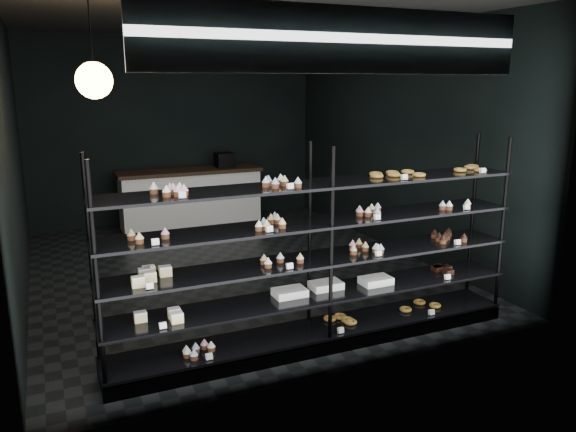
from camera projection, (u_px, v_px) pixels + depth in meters
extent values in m
cube|color=black|center=(233.00, 268.00, 7.52)|extent=(5.00, 6.00, 0.01)
cube|color=black|center=(227.00, 17.00, 6.77)|extent=(5.00, 6.00, 0.01)
cube|color=black|center=(177.00, 131.00, 9.82)|extent=(5.00, 0.01, 3.20)
cube|color=black|center=(347.00, 190.00, 4.48)|extent=(5.00, 0.01, 3.20)
cube|color=black|center=(13.00, 160.00, 6.17)|extent=(0.01, 6.00, 3.20)
cube|color=black|center=(394.00, 141.00, 8.13)|extent=(0.01, 6.00, 3.20)
cube|color=black|center=(319.00, 338.00, 5.35)|extent=(4.00, 0.50, 0.12)
cylinder|color=black|center=(97.00, 283.00, 4.16)|extent=(0.04, 0.04, 1.85)
cylinder|color=black|center=(92.00, 266.00, 4.55)|extent=(0.04, 0.04, 1.85)
cylinder|color=black|center=(331.00, 251.00, 4.94)|extent=(0.04, 0.04, 1.85)
cylinder|color=black|center=(310.00, 239.00, 5.33)|extent=(0.04, 0.04, 1.85)
cylinder|color=black|center=(502.00, 228.00, 5.71)|extent=(0.04, 0.04, 1.85)
cylinder|color=black|center=(472.00, 219.00, 6.10)|extent=(0.04, 0.04, 1.85)
cube|color=black|center=(319.00, 329.00, 5.33)|extent=(4.00, 0.50, 0.03)
cube|color=black|center=(319.00, 295.00, 5.25)|extent=(4.00, 0.50, 0.02)
cube|color=black|center=(320.00, 259.00, 5.16)|extent=(4.00, 0.50, 0.02)
cube|color=black|center=(320.00, 222.00, 5.08)|extent=(4.00, 0.50, 0.02)
cube|color=black|center=(321.00, 184.00, 5.00)|extent=(4.00, 0.50, 0.02)
cube|color=white|center=(180.00, 195.00, 4.32)|extent=(0.06, 0.04, 0.06)
cube|color=white|center=(294.00, 186.00, 4.69)|extent=(0.06, 0.04, 0.06)
cube|color=white|center=(408.00, 177.00, 5.15)|extent=(0.05, 0.04, 0.06)
cube|color=white|center=(480.00, 171.00, 5.48)|extent=(0.06, 0.04, 0.06)
cube|color=white|center=(156.00, 242.00, 4.32)|extent=(0.06, 0.04, 0.06)
cube|color=white|center=(271.00, 229.00, 4.69)|extent=(0.05, 0.04, 0.06)
cube|color=white|center=(381.00, 217.00, 5.12)|extent=(0.05, 0.04, 0.06)
cube|color=white|center=(464.00, 208.00, 5.50)|extent=(0.06, 0.04, 0.06)
cube|color=white|center=(149.00, 286.00, 4.37)|extent=(0.06, 0.04, 0.06)
cube|color=white|center=(288.00, 266.00, 4.84)|extent=(0.06, 0.04, 0.06)
cube|color=white|center=(377.00, 254.00, 5.19)|extent=(0.05, 0.04, 0.06)
cube|color=white|center=(460.00, 242.00, 5.57)|extent=(0.06, 0.04, 0.06)
cube|color=white|center=(166.00, 325.00, 4.50)|extent=(0.06, 0.04, 0.06)
cube|color=white|center=(451.00, 276.00, 5.62)|extent=(0.06, 0.04, 0.06)
cube|color=white|center=(207.00, 357.00, 4.71)|extent=(0.06, 0.04, 0.06)
cube|color=white|center=(337.00, 331.00, 5.20)|extent=(0.05, 0.04, 0.06)
cube|color=white|center=(434.00, 312.00, 5.63)|extent=(0.06, 0.04, 0.06)
cube|color=#0B0F39|center=(345.00, 40.00, 4.28)|extent=(3.20, 0.04, 0.45)
cube|color=white|center=(346.00, 40.00, 4.26)|extent=(3.30, 0.02, 0.50)
cylinder|color=black|center=(90.00, 28.00, 4.95)|extent=(0.01, 0.01, 0.57)
sphere|color=#FFA959|center=(94.00, 80.00, 5.06)|extent=(0.33, 0.33, 0.33)
cube|color=white|center=(191.00, 199.00, 9.67)|extent=(2.34, 0.60, 0.92)
cube|color=black|center=(190.00, 171.00, 9.55)|extent=(2.44, 0.65, 0.06)
cube|color=black|center=(224.00, 160.00, 9.76)|extent=(0.30, 0.30, 0.25)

